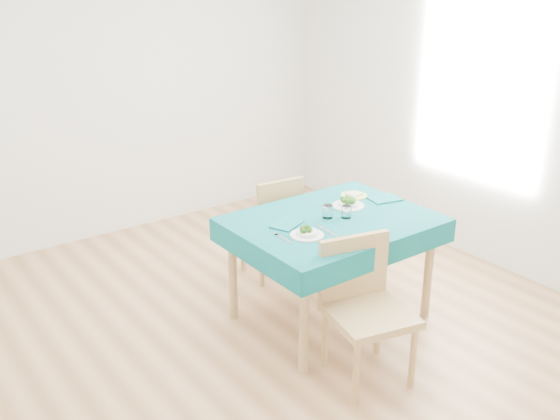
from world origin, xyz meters
TOP-DOWN VIEW (x-y plane):
  - room_shell at (0.00, 0.00)m, footprint 4.02×4.52m
  - table at (0.33, -0.15)m, footprint 1.33×1.01m
  - chair_near at (0.06, -0.81)m, footprint 0.57×0.60m
  - chair_far at (0.38, 0.66)m, footprint 0.44×0.47m
  - bowl_near at (0.01, -0.28)m, footprint 0.21×0.21m
  - bowl_far at (0.57, -0.04)m, footprint 0.23×0.23m
  - fork_near at (-0.14, -0.22)m, footprint 0.03×0.17m
  - knife_near at (0.16, -0.29)m, footprint 0.04×0.24m
  - fork_far at (0.42, 0.00)m, footprint 0.06×0.16m
  - knife_far at (0.83, -0.08)m, footprint 0.11×0.17m
  - napkin_near at (0.01, -0.06)m, footprint 0.25×0.22m
  - napkin_far at (0.88, -0.10)m, footprint 0.25×0.20m
  - tumbler_center at (0.31, -0.12)m, footprint 0.07×0.07m
  - tumbler_side at (0.42, -0.19)m, footprint 0.07×0.07m
  - side_plate at (0.75, 0.09)m, footprint 0.19×0.19m
  - bread_slice at (0.75, 0.09)m, footprint 0.10×0.10m

SIDE VIEW (x-z plane):
  - table at x=0.33m, z-range 0.00..0.76m
  - chair_far at x=0.38m, z-range 0.00..0.99m
  - chair_near at x=0.06m, z-range 0.00..1.16m
  - fork_far at x=0.42m, z-range 0.76..0.76m
  - fork_near at x=-0.14m, z-range 0.76..0.76m
  - knife_far at x=0.83m, z-range 0.76..0.76m
  - knife_near at x=0.16m, z-range 0.76..0.76m
  - side_plate at x=0.75m, z-range 0.76..0.77m
  - napkin_near at x=0.01m, z-range 0.76..0.77m
  - napkin_far at x=0.88m, z-range 0.76..0.77m
  - bread_slice at x=0.75m, z-range 0.77..0.78m
  - bowl_near at x=0.01m, z-range 0.76..0.82m
  - bowl_far at x=0.57m, z-range 0.76..0.83m
  - tumbler_side at x=0.42m, z-range 0.76..0.84m
  - tumbler_center at x=0.31m, z-range 0.76..0.85m
  - room_shell at x=0.00m, z-range -0.02..2.71m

